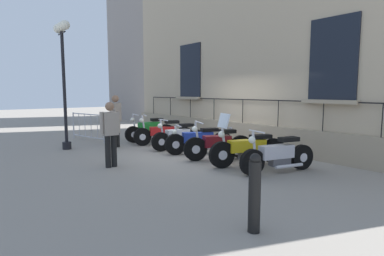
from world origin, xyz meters
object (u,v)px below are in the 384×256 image
(pedestrian_standing, at_px, (110,131))
(crowd_barrier, at_px, (88,126))
(motorcycle_maroon, at_px, (218,145))
(motorcycle_white, at_px, (179,137))
(motorcycle_red, at_px, (163,133))
(lamppost, at_px, (63,61))
(motorcycle_silver, at_px, (278,156))
(motorcycle_green, at_px, (150,130))
(motorcycle_yellow, at_px, (248,149))
(motorcycle_blue, at_px, (199,141))
(bollard, at_px, (255,193))
(pedestrian_walking, at_px, (116,118))

(pedestrian_standing, bearing_deg, crowd_barrier, -103.35)
(motorcycle_maroon, bearing_deg, motorcycle_white, -91.76)
(crowd_barrier, xyz_separation_m, pedestrian_standing, (1.08, 4.54, 0.35))
(motorcycle_red, xyz_separation_m, lamppost, (2.97, -1.22, 2.43))
(motorcycle_maroon, xyz_separation_m, motorcycle_silver, (-0.12, 1.89, -0.02))
(motorcycle_green, distance_m, motorcycle_yellow, 5.00)
(motorcycle_silver, bearing_deg, motorcycle_white, -89.06)
(motorcycle_silver, distance_m, pedestrian_standing, 4.08)
(motorcycle_white, height_order, motorcycle_yellow, motorcycle_yellow)
(motorcycle_white, height_order, motorcycle_silver, motorcycle_silver)
(motorcycle_blue, distance_m, bollard, 5.43)
(motorcycle_blue, xyz_separation_m, pedestrian_walking, (1.52, -2.58, 0.61))
(pedestrian_standing, bearing_deg, motorcycle_yellow, 144.31)
(pedestrian_walking, bearing_deg, motorcycle_white, 131.47)
(motorcycle_white, xyz_separation_m, crowd_barrier, (1.68, -3.61, 0.17))
(pedestrian_walking, bearing_deg, motorcycle_blue, 120.43)
(pedestrian_walking, bearing_deg, pedestrian_standing, 62.79)
(motorcycle_red, relative_size, bollard, 1.87)
(motorcycle_green, bearing_deg, motorcycle_silver, 89.40)
(lamppost, bearing_deg, pedestrian_walking, 155.30)
(crowd_barrier, relative_size, bollard, 1.85)
(motorcycle_maroon, height_order, pedestrian_standing, pedestrian_standing)
(motorcycle_maroon, bearing_deg, motorcycle_blue, -97.86)
(lamppost, bearing_deg, motorcycle_maroon, 123.61)
(motorcycle_yellow, height_order, crowd_barrier, motorcycle_yellow)
(motorcycle_blue, xyz_separation_m, motorcycle_maroon, (0.14, 0.99, 0.03))
(pedestrian_walking, bearing_deg, bollard, 79.47)
(motorcycle_green, distance_m, pedestrian_walking, 1.72)
(bollard, height_order, pedestrian_standing, pedestrian_standing)
(motorcycle_green, xyz_separation_m, motorcycle_red, (0.03, 0.99, -0.01))
(motorcycle_silver, distance_m, bollard, 3.33)
(motorcycle_red, xyz_separation_m, motorcycle_yellow, (0.05, 4.01, 0.03))
(motorcycle_maroon, xyz_separation_m, crowd_barrier, (1.62, -5.55, 0.14))
(crowd_barrier, bearing_deg, motorcycle_red, 124.83)
(motorcycle_yellow, bearing_deg, motorcycle_white, -89.18)
(motorcycle_green, height_order, pedestrian_standing, pedestrian_standing)
(motorcycle_silver, xyz_separation_m, pedestrian_standing, (2.82, -2.90, 0.52))
(lamppost, bearing_deg, motorcycle_white, 141.48)
(motorcycle_red, relative_size, crowd_barrier, 1.01)
(pedestrian_standing, distance_m, pedestrian_walking, 2.88)
(motorcycle_red, relative_size, motorcycle_white, 1.04)
(motorcycle_white, height_order, pedestrian_standing, pedestrian_standing)
(motorcycle_green, height_order, motorcycle_silver, motorcycle_green)
(motorcycle_red, xyz_separation_m, crowd_barrier, (1.77, -2.54, 0.16))
(motorcycle_maroon, xyz_separation_m, bollard, (2.72, 3.63, 0.12))
(motorcycle_maroon, bearing_deg, bollard, 53.18)
(motorcycle_white, bearing_deg, lamppost, -38.52)
(motorcycle_red, distance_m, crowd_barrier, 3.10)
(motorcycle_white, height_order, motorcycle_blue, motorcycle_white)
(lamppost, height_order, pedestrian_standing, lamppost)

